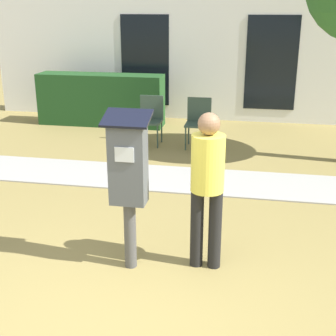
# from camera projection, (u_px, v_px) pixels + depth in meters

# --- Properties ---
(ground_plane) EXTENTS (40.00, 40.00, 0.00)m
(ground_plane) POSITION_uv_depth(u_px,v_px,m) (101.00, 331.00, 3.79)
(ground_plane) COLOR olive
(sidewalk) EXTENTS (12.00, 1.10, 0.02)m
(sidewalk) POSITION_uv_depth(u_px,v_px,m) (176.00, 179.00, 7.06)
(sidewalk) COLOR #A3A099
(sidewalk) RESTS_ON ground
(building_facade) EXTENTS (10.00, 0.26, 3.20)m
(building_facade) POSITION_uv_depth(u_px,v_px,m) (208.00, 48.00, 10.34)
(building_facade) COLOR white
(building_facade) RESTS_ON ground
(parking_meter) EXTENTS (0.44, 0.31, 1.59)m
(parking_meter) POSITION_uv_depth(u_px,v_px,m) (128.00, 171.00, 4.41)
(parking_meter) COLOR #4C4C4C
(parking_meter) RESTS_ON ground
(person_standing) EXTENTS (0.32, 0.32, 1.58)m
(person_standing) POSITION_uv_depth(u_px,v_px,m) (207.00, 180.00, 4.45)
(person_standing) COLOR black
(person_standing) RESTS_ON ground
(outdoor_chair_left) EXTENTS (0.44, 0.44, 0.90)m
(outdoor_chair_left) POSITION_uv_depth(u_px,v_px,m) (151.00, 116.00, 8.75)
(outdoor_chair_left) COLOR #334738
(outdoor_chair_left) RESTS_ON ground
(outdoor_chair_middle) EXTENTS (0.44, 0.44, 0.90)m
(outdoor_chair_middle) POSITION_uv_depth(u_px,v_px,m) (198.00, 119.00, 8.56)
(outdoor_chair_middle) COLOR #334738
(outdoor_chair_middle) RESTS_ON ground
(hedge_row) EXTENTS (2.72, 0.60, 1.10)m
(hedge_row) POSITION_uv_depth(u_px,v_px,m) (101.00, 100.00, 10.14)
(hedge_row) COLOR #1E471E
(hedge_row) RESTS_ON ground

